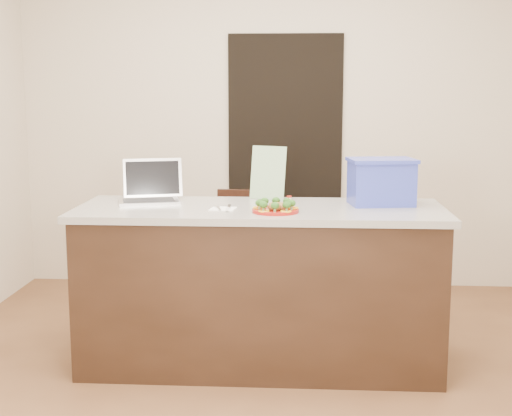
# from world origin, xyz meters

# --- Properties ---
(ground) EXTENTS (4.00, 4.00, 0.00)m
(ground) POSITION_xyz_m (0.00, 0.00, 0.00)
(ground) COLOR brown
(ground) RESTS_ON ground
(room_shell) EXTENTS (4.00, 4.00, 4.00)m
(room_shell) POSITION_xyz_m (0.00, 0.00, 1.62)
(room_shell) COLOR white
(room_shell) RESTS_ON ground
(doorway) EXTENTS (0.90, 0.02, 2.00)m
(doorway) POSITION_xyz_m (0.10, 1.98, 1.00)
(doorway) COLOR black
(doorway) RESTS_ON ground
(island) EXTENTS (2.06, 0.76, 0.92)m
(island) POSITION_xyz_m (0.00, 0.25, 0.46)
(island) COLOR black
(island) RESTS_ON ground
(plate) EXTENTS (0.25, 0.25, 0.02)m
(plate) POSITION_xyz_m (0.09, 0.09, 0.93)
(plate) COLOR maroon
(plate) RESTS_ON island
(meatballs) EXTENTS (0.09, 0.10, 0.04)m
(meatballs) POSITION_xyz_m (0.10, 0.09, 0.95)
(meatballs) COLOR olive
(meatballs) RESTS_ON plate
(broccoli) EXTENTS (0.22, 0.22, 0.04)m
(broccoli) POSITION_xyz_m (0.09, 0.09, 0.97)
(broccoli) COLOR #1C4512
(broccoli) RESTS_ON plate
(pepper_rings) EXTENTS (0.25, 0.24, 0.01)m
(pepper_rings) POSITION_xyz_m (0.09, 0.09, 0.94)
(pepper_rings) COLOR gold
(pepper_rings) RESTS_ON plate
(napkin) EXTENTS (0.15, 0.15, 0.01)m
(napkin) POSITION_xyz_m (-0.20, 0.16, 0.92)
(napkin) COLOR white
(napkin) RESTS_ON island
(fork) EXTENTS (0.04, 0.15, 0.00)m
(fork) POSITION_xyz_m (-0.22, 0.17, 0.93)
(fork) COLOR silver
(fork) RESTS_ON napkin
(knife) EXTENTS (0.03, 0.21, 0.01)m
(knife) POSITION_xyz_m (-0.17, 0.14, 0.93)
(knife) COLOR silver
(knife) RESTS_ON napkin
(yogurt_bottle) EXTENTS (0.04, 0.04, 0.08)m
(yogurt_bottle) POSITION_xyz_m (0.16, 0.18, 0.95)
(yogurt_bottle) COLOR white
(yogurt_bottle) RESTS_ON island
(laptop) EXTENTS (0.40, 0.36, 0.25)m
(laptop) POSITION_xyz_m (-0.66, 0.43, 0.99)
(laptop) COLOR silver
(laptop) RESTS_ON island
(leaflet) EXTENTS (0.22, 0.13, 0.32)m
(leaflet) POSITION_xyz_m (0.03, 0.54, 1.08)
(leaflet) COLOR silver
(leaflet) RESTS_ON island
(blue_box) EXTENTS (0.40, 0.32, 0.26)m
(blue_box) POSITION_xyz_m (0.68, 0.38, 1.05)
(blue_box) COLOR #3240B7
(blue_box) RESTS_ON island
(chair) EXTENTS (0.44, 0.44, 0.88)m
(chair) POSITION_xyz_m (-0.16, 1.14, 0.50)
(chair) COLOR black
(chair) RESTS_ON ground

